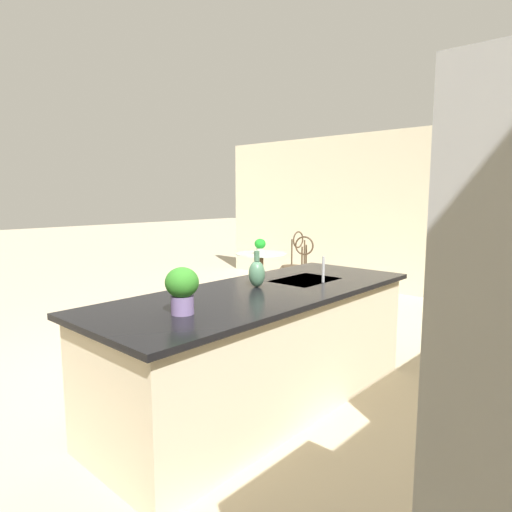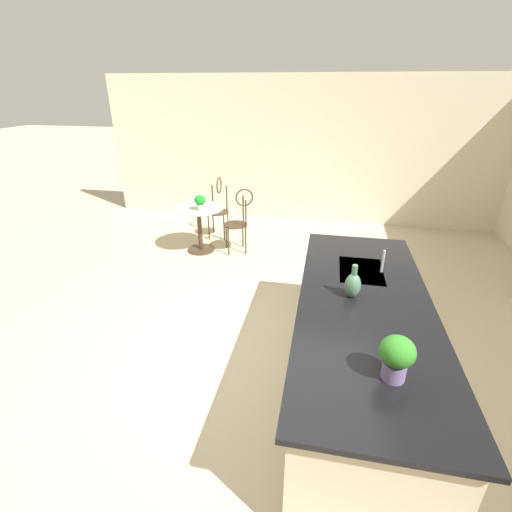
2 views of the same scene
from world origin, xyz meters
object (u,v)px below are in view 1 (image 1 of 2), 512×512
at_px(potted_plant_on_table, 260,245).
at_px(potted_plant_counter_far, 182,287).
at_px(bistro_table, 261,272).
at_px(chair_by_island, 295,260).
at_px(chair_near_window, 298,267).
at_px(vase_on_counter, 257,273).

distance_m(potted_plant_on_table, potted_plant_counter_far, 4.13).
distance_m(bistro_table, chair_by_island, 0.74).
xyz_separation_m(bistro_table, chair_by_island, (-0.72, 0.11, 0.13)).
relative_size(chair_near_window, potted_plant_counter_far, 3.62).
bearing_deg(vase_on_counter, chair_near_window, -149.19).
relative_size(chair_by_island, potted_plant_on_table, 4.33).
distance_m(chair_near_window, potted_plant_counter_far, 4.07).
height_order(bistro_table, chair_near_window, chair_near_window).
height_order(potted_plant_on_table, vase_on_counter, vase_on_counter).
bearing_deg(chair_by_island, chair_near_window, 40.60).
bearing_deg(chair_near_window, bistro_table, -79.83).
distance_m(chair_by_island, vase_on_counter, 3.96).
relative_size(potted_plant_on_table, potted_plant_counter_far, 0.84).
bearing_deg(chair_by_island, potted_plant_counter_far, 29.01).
height_order(chair_near_window, potted_plant_on_table, chair_near_window).
relative_size(chair_by_island, vase_on_counter, 3.62).
relative_size(bistro_table, chair_near_window, 0.77).
xyz_separation_m(chair_by_island, potted_plant_on_table, (0.83, -0.03, 0.30)).
relative_size(chair_near_window, vase_on_counter, 3.62).
height_order(bistro_table, potted_plant_counter_far, potted_plant_counter_far).
bearing_deg(vase_on_counter, bistro_table, -139.13).
distance_m(chair_by_island, potted_plant_counter_far, 4.84).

